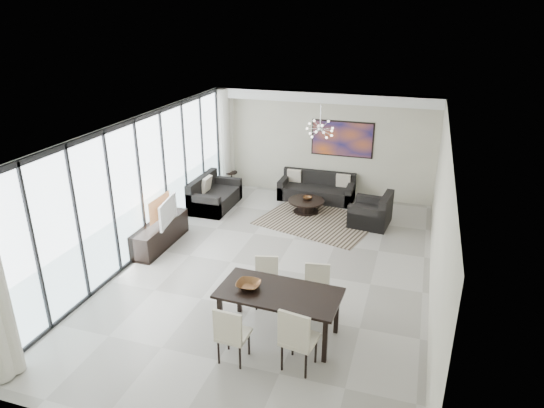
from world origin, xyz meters
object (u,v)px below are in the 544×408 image
at_px(coffee_table, 306,205).
at_px(tv_console, 160,234).
at_px(sofa_main, 317,191).
at_px(dining_table, 279,297).
at_px(television, 164,212).

distance_m(coffee_table, tv_console, 3.88).
xyz_separation_m(sofa_main, dining_table, (0.75, -6.07, 0.47)).
distance_m(coffee_table, dining_table, 5.18).
distance_m(sofa_main, television, 4.63).
bearing_deg(tv_console, coffee_table, 47.04).
bearing_deg(sofa_main, coffee_table, -93.38).
bearing_deg(coffee_table, sofa_main, 86.62).
xyz_separation_m(coffee_table, dining_table, (0.80, -5.09, 0.53)).
relative_size(sofa_main, tv_console, 1.13).
distance_m(coffee_table, sofa_main, 0.98).
height_order(sofa_main, dining_table, dining_table).
xyz_separation_m(coffee_table, tv_console, (-2.64, -2.84, 0.10)).
xyz_separation_m(sofa_main, television, (-2.54, -3.82, 0.59)).
relative_size(coffee_table, tv_console, 0.52).
relative_size(tv_console, television, 1.85).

